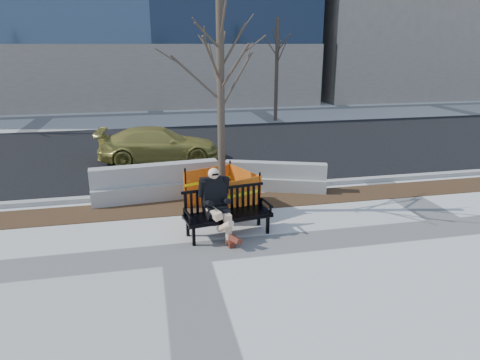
% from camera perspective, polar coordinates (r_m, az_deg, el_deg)
% --- Properties ---
extents(ground, '(120.00, 120.00, 0.00)m').
position_cam_1_polar(ground, '(8.86, -7.23, -9.51)').
color(ground, beige).
rests_on(ground, ground).
extents(mulch_strip, '(40.00, 1.20, 0.02)m').
position_cam_1_polar(mulch_strip, '(11.24, -8.47, -3.56)').
color(mulch_strip, '#47301C').
rests_on(mulch_strip, ground).
extents(asphalt_street, '(60.00, 10.40, 0.01)m').
position_cam_1_polar(asphalt_street, '(17.17, -9.97, 3.74)').
color(asphalt_street, black).
rests_on(asphalt_street, ground).
extents(curb, '(60.00, 0.25, 0.12)m').
position_cam_1_polar(curb, '(12.11, -8.81, -1.73)').
color(curb, '#9E9B93').
rests_on(curb, ground).
extents(bench, '(2.01, 0.97, 1.03)m').
position_cam_1_polar(bench, '(9.59, -1.59, -7.18)').
color(bench, black).
rests_on(bench, ground).
extents(seated_man, '(0.81, 1.18, 1.53)m').
position_cam_1_polar(seated_man, '(9.56, -3.14, -7.28)').
color(seated_man, black).
rests_on(seated_man, ground).
extents(tree_fence, '(2.75, 2.75, 5.30)m').
position_cam_1_polar(tree_fence, '(10.89, -2.34, -4.09)').
color(tree_fence, orange).
rests_on(tree_fence, ground).
extents(sedan, '(4.28, 1.96, 1.21)m').
position_cam_1_polar(sedan, '(15.75, -10.49, 2.46)').
color(sedan, '#A1953D').
rests_on(sedan, ground).
extents(jersey_barrier_left, '(3.41, 0.99, 0.96)m').
position_cam_1_polar(jersey_barrier_left, '(11.97, -10.88, -2.38)').
color(jersey_barrier_left, '#9B9891').
rests_on(jersey_barrier_left, ground).
extents(jersey_barrier_right, '(2.88, 1.50, 0.82)m').
position_cam_1_polar(jersey_barrier_right, '(12.48, 4.63, -1.28)').
color(jersey_barrier_right, '#9D9A93').
rests_on(jersey_barrier_right, ground).
extents(far_tree_right, '(2.53, 2.53, 5.72)m').
position_cam_1_polar(far_tree_right, '(24.03, 4.67, 7.82)').
color(far_tree_right, '#44372B').
rests_on(far_tree_right, ground).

